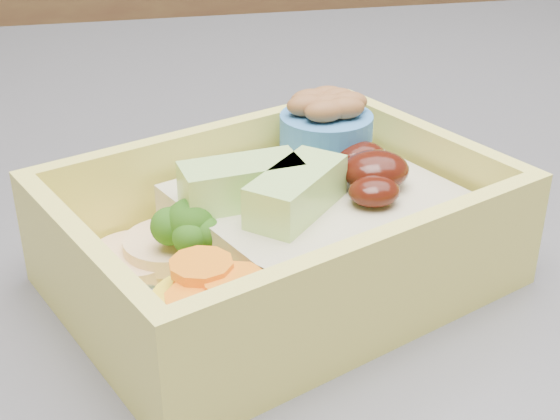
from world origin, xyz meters
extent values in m
cube|color=brown|center=(0.00, 1.20, 0.45)|extent=(3.20, 0.60, 0.90)
cube|color=#36353A|center=(0.00, -0.10, 0.90)|extent=(1.24, 0.84, 0.04)
cube|color=#F2E864|center=(-0.16, -0.22, 0.92)|extent=(0.24, 0.21, 0.01)
cube|color=#F2E864|center=(-0.19, -0.16, 0.95)|extent=(0.19, 0.09, 0.05)
cube|color=#F2E864|center=(-0.13, -0.29, 0.95)|extent=(0.19, 0.09, 0.05)
cube|color=#F2E864|center=(-0.07, -0.18, 0.95)|extent=(0.06, 0.12, 0.05)
cube|color=#F2E864|center=(-0.25, -0.26, 0.95)|extent=(0.06, 0.12, 0.05)
cube|color=tan|center=(-0.14, -0.21, 0.94)|extent=(0.16, 0.15, 0.03)
ellipsoid|color=#360F08|center=(-0.11, -0.21, 0.97)|extent=(0.04, 0.04, 0.02)
ellipsoid|color=#360F08|center=(-0.11, -0.19, 0.97)|extent=(0.03, 0.03, 0.01)
ellipsoid|color=#360F08|center=(-0.12, -0.23, 0.97)|extent=(0.03, 0.03, 0.01)
cube|color=#B3E879|center=(-0.15, -0.23, 0.97)|extent=(0.06, 0.06, 0.02)
cube|color=#B3E879|center=(-0.18, -0.21, 0.97)|extent=(0.06, 0.03, 0.02)
cylinder|color=#66A156|center=(-0.20, -0.22, 0.94)|extent=(0.01, 0.01, 0.02)
sphere|color=#2A5E15|center=(-0.20, -0.22, 0.96)|extent=(0.02, 0.02, 0.02)
sphere|color=#2A5E15|center=(-0.20, -0.22, 0.96)|extent=(0.02, 0.02, 0.02)
sphere|color=#2A5E15|center=(-0.21, -0.22, 0.96)|extent=(0.02, 0.02, 0.02)
sphere|color=#2A5E15|center=(-0.20, -0.23, 0.95)|extent=(0.02, 0.02, 0.02)
sphere|color=#2A5E15|center=(-0.20, -0.23, 0.95)|extent=(0.02, 0.02, 0.02)
sphere|color=#2A5E15|center=(-0.21, -0.21, 0.95)|extent=(0.02, 0.02, 0.02)
cylinder|color=yellow|center=(-0.20, -0.28, 0.94)|extent=(0.05, 0.05, 0.02)
cylinder|color=orange|center=(-0.20, -0.27, 0.95)|extent=(0.03, 0.03, 0.00)
cylinder|color=orange|center=(-0.21, -0.28, 0.96)|extent=(0.03, 0.03, 0.00)
cylinder|color=orange|center=(-0.19, -0.28, 0.96)|extent=(0.03, 0.03, 0.00)
cylinder|color=orange|center=(-0.20, -0.27, 0.96)|extent=(0.03, 0.03, 0.00)
cylinder|color=tan|center=(-0.23, -0.21, 0.93)|extent=(0.05, 0.05, 0.01)
cylinder|color=tan|center=(-0.21, -0.21, 0.94)|extent=(0.05, 0.05, 0.01)
ellipsoid|color=silver|center=(-0.20, -0.19, 0.94)|extent=(0.02, 0.02, 0.02)
ellipsoid|color=silver|center=(-0.23, -0.26, 0.94)|extent=(0.02, 0.02, 0.02)
cylinder|color=#3A7DC6|center=(-0.12, -0.17, 0.97)|extent=(0.05, 0.05, 0.02)
ellipsoid|color=brown|center=(-0.12, -0.17, 0.99)|extent=(0.03, 0.02, 0.01)
ellipsoid|color=brown|center=(-0.11, -0.16, 0.99)|extent=(0.03, 0.02, 0.01)
ellipsoid|color=brown|center=(-0.13, -0.16, 0.99)|extent=(0.03, 0.02, 0.01)
ellipsoid|color=brown|center=(-0.11, -0.17, 0.99)|extent=(0.03, 0.02, 0.01)
ellipsoid|color=brown|center=(-0.13, -0.17, 0.99)|extent=(0.03, 0.02, 0.01)
ellipsoid|color=brown|center=(-0.11, -0.16, 0.99)|extent=(0.03, 0.02, 0.01)
ellipsoid|color=brown|center=(-0.13, -0.16, 0.99)|extent=(0.03, 0.02, 0.01)
ellipsoid|color=brown|center=(-0.12, -0.15, 0.99)|extent=(0.03, 0.02, 0.01)
camera|label=1|loc=(-0.23, -0.54, 1.13)|focal=50.00mm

